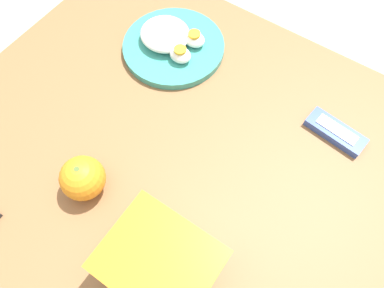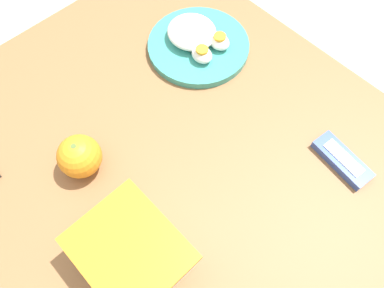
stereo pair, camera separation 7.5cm
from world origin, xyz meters
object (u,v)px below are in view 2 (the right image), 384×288
at_px(orange_fruit, 80,156).
at_px(rice_plate, 197,42).
at_px(food_container, 132,254).
at_px(candy_bar, 342,160).

height_order(orange_fruit, rice_plate, orange_fruit).
relative_size(food_container, orange_fruit, 2.13).
bearing_deg(rice_plate, food_container, 123.63).
bearing_deg(food_container, candy_bar, -107.98).
height_order(food_container, orange_fruit, food_container).
distance_m(orange_fruit, candy_bar, 0.52).
bearing_deg(orange_fruit, food_container, 168.53).
distance_m(food_container, orange_fruit, 0.22).
xyz_separation_m(food_container, candy_bar, (-0.14, -0.43, -0.03)).
distance_m(food_container, rice_plate, 0.51).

